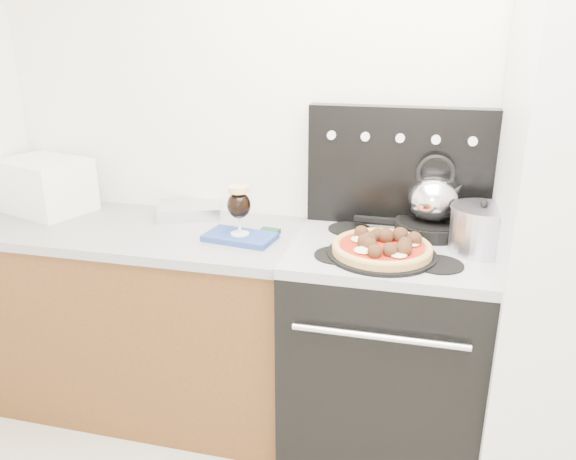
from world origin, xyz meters
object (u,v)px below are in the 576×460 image
(toaster_oven, at_px, (45,185))
(stock_pot, at_px, (481,230))
(beer_glass, at_px, (239,210))
(pizza, at_px, (382,246))
(base_cabinet, at_px, (145,321))
(pizza_pan, at_px, (381,254))
(skillet, at_px, (431,227))
(oven_mitt, at_px, (240,237))
(tea_kettle, at_px, (434,194))
(stove_body, at_px, (383,353))

(toaster_oven, bearing_deg, stock_pot, 14.61)
(stock_pot, bearing_deg, beer_glass, -176.77)
(pizza, bearing_deg, beer_glass, 172.02)
(stock_pot, bearing_deg, pizza, -159.23)
(base_cabinet, bearing_deg, pizza, -7.02)
(beer_glass, distance_m, pizza_pan, 0.60)
(base_cabinet, height_order, skillet, skillet)
(base_cabinet, xyz_separation_m, oven_mitt, (0.50, -0.05, 0.48))
(oven_mitt, bearing_deg, base_cabinet, 174.09)
(oven_mitt, height_order, pizza_pan, pizza_pan)
(tea_kettle, xyz_separation_m, stock_pot, (0.18, -0.16, -0.08))
(tea_kettle, bearing_deg, toaster_oven, -172.82)
(base_cabinet, distance_m, stock_pot, 1.54)
(pizza, xyz_separation_m, tea_kettle, (0.17, 0.29, 0.13))
(beer_glass, xyz_separation_m, pizza, (0.58, -0.08, -0.07))
(oven_mitt, distance_m, stock_pot, 0.94)
(toaster_oven, xyz_separation_m, pizza, (1.59, -0.24, -0.06))
(oven_mitt, xyz_separation_m, pizza, (0.58, -0.08, 0.05))
(stove_body, bearing_deg, skillet, 50.97)
(oven_mitt, distance_m, pizza_pan, 0.59)
(toaster_oven, bearing_deg, oven_mitt, 8.75)
(skillet, bearing_deg, tea_kettle, 0.00)
(pizza, height_order, tea_kettle, tea_kettle)
(toaster_oven, distance_m, beer_glass, 1.03)
(stove_body, xyz_separation_m, tea_kettle, (0.15, 0.18, 0.65))
(base_cabinet, distance_m, toaster_oven, 0.79)
(base_cabinet, xyz_separation_m, skillet, (1.25, 0.16, 0.52))
(pizza, distance_m, skillet, 0.34)
(pizza, bearing_deg, tea_kettle, 59.26)
(beer_glass, height_order, stock_pot, beer_glass)
(pizza_pan, bearing_deg, toaster_oven, 171.33)
(beer_glass, bearing_deg, pizza_pan, -7.98)
(pizza_pan, bearing_deg, tea_kettle, 59.26)
(oven_mitt, distance_m, tea_kettle, 0.80)
(oven_mitt, relative_size, pizza_pan, 0.70)
(oven_mitt, xyz_separation_m, pizza_pan, (0.58, -0.08, 0.01))
(stove_body, height_order, skillet, skillet)
(stove_body, relative_size, pizza, 2.39)
(beer_glass, height_order, pizza, beer_glass)
(tea_kettle, bearing_deg, pizza_pan, -115.16)
(pizza_pan, bearing_deg, base_cabinet, 172.98)
(base_cabinet, bearing_deg, stock_pot, 0.05)
(oven_mitt, relative_size, tea_kettle, 1.23)
(pizza_pan, distance_m, skillet, 0.34)
(base_cabinet, relative_size, skillet, 4.96)
(pizza, height_order, stock_pot, stock_pot)
(base_cabinet, xyz_separation_m, stove_body, (1.10, -0.02, 0.01))
(beer_glass, bearing_deg, stove_body, 2.52)
(tea_kettle, bearing_deg, oven_mitt, -158.79)
(skillet, height_order, tea_kettle, tea_kettle)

